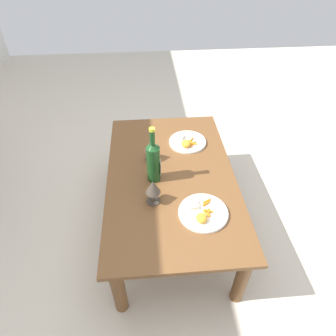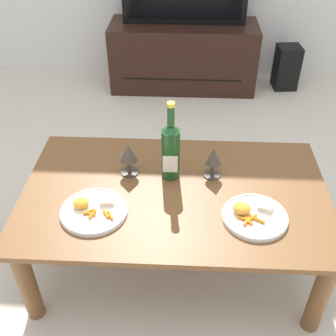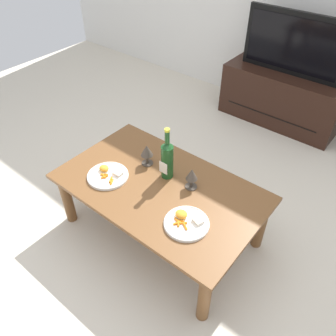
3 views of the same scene
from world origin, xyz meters
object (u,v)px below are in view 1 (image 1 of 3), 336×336
at_px(goblet_left, 153,188).
at_px(dinner_plate_left, 203,212).
at_px(dining_table, 171,183).
at_px(wine_bottle, 153,160).
at_px(goblet_right, 150,148).
at_px(dinner_plate_right, 187,142).

xyz_separation_m(goblet_left, dinner_plate_left, (-0.11, -0.25, -0.09)).
relative_size(dining_table, dinner_plate_left, 4.83).
bearing_deg(dining_table, wine_bottle, 102.90).
height_order(wine_bottle, goblet_right, wine_bottle).
bearing_deg(wine_bottle, dinner_plate_left, -140.08).
height_order(dining_table, dinner_plate_right, dinner_plate_right).
bearing_deg(goblet_left, dinner_plate_left, -113.53).
bearing_deg(goblet_right, goblet_left, 180.00).
height_order(wine_bottle, dinner_plate_right, wine_bottle).
bearing_deg(dinner_plate_right, goblet_right, 120.74).
distance_m(goblet_right, dinner_plate_left, 0.53).
relative_size(wine_bottle, dinner_plate_left, 1.36).
relative_size(dining_table, wine_bottle, 3.55).
relative_size(goblet_left, dinner_plate_left, 0.57).
xyz_separation_m(dining_table, wine_bottle, (-0.02, 0.10, 0.21)).
relative_size(dining_table, goblet_left, 8.49).
height_order(goblet_right, dinner_plate_right, goblet_right).
xyz_separation_m(goblet_left, goblet_right, (0.36, -0.00, -0.01)).
relative_size(goblet_right, dinner_plate_left, 0.54).
distance_m(wine_bottle, dinner_plate_right, 0.43).
distance_m(dinner_plate_left, dinner_plate_right, 0.61).
xyz_separation_m(goblet_right, dinner_plate_right, (0.15, -0.25, -0.08)).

